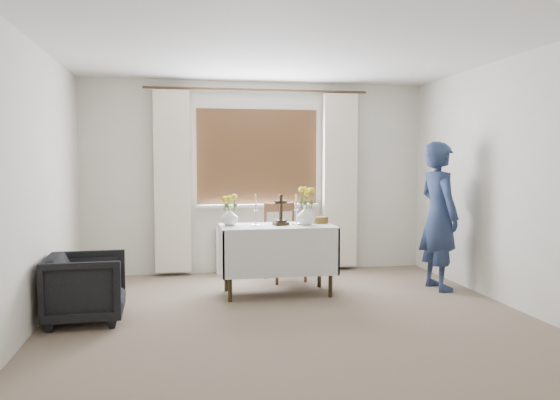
# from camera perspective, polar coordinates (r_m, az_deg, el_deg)

# --- Properties ---
(ground) EXTENTS (5.00, 5.00, 0.00)m
(ground) POSITION_cam_1_polar(r_m,az_deg,el_deg) (4.96, 1.77, -13.06)
(ground) COLOR #88725E
(ground) RESTS_ON ground
(altar_table) EXTENTS (1.24, 0.64, 0.76)m
(altar_table) POSITION_cam_1_polar(r_m,az_deg,el_deg) (6.02, -0.30, -6.27)
(altar_table) COLOR silver
(altar_table) RESTS_ON ground
(wooden_chair) EXTENTS (0.52, 0.52, 0.95)m
(wooden_chair) POSITION_cam_1_polar(r_m,az_deg,el_deg) (6.69, 0.55, -4.41)
(wooden_chair) COLOR #4F2F1B
(wooden_chair) RESTS_ON ground
(armchair) EXTENTS (0.71, 0.69, 0.63)m
(armchair) POSITION_cam_1_polar(r_m,az_deg,el_deg) (5.32, -19.62, -8.62)
(armchair) COLOR black
(armchair) RESTS_ON ground
(person) EXTENTS (0.46, 0.65, 1.68)m
(person) POSITION_cam_1_polar(r_m,az_deg,el_deg) (6.46, 16.27, -1.60)
(person) COLOR navy
(person) RESTS_ON ground
(radiator) EXTENTS (1.10, 0.10, 0.60)m
(radiator) POSITION_cam_1_polar(r_m,az_deg,el_deg) (7.21, -2.28, -5.20)
(radiator) COLOR white
(radiator) RESTS_ON ground
(wooden_cross) EXTENTS (0.18, 0.15, 0.34)m
(wooden_cross) POSITION_cam_1_polar(r_m,az_deg,el_deg) (5.95, 0.09, -1.04)
(wooden_cross) COLOR black
(wooden_cross) RESTS_ON altar_table
(candlestick_left) EXTENTS (0.11, 0.11, 0.35)m
(candlestick_left) POSITION_cam_1_polar(r_m,az_deg,el_deg) (5.91, -2.54, -1.02)
(candlestick_left) COLOR silver
(candlestick_left) RESTS_ON altar_table
(candlestick_right) EXTENTS (0.12, 0.12, 0.34)m
(candlestick_right) POSITION_cam_1_polar(r_m,az_deg,el_deg) (6.03, 1.69, -0.97)
(candlestick_right) COLOR silver
(candlestick_right) RESTS_ON altar_table
(flower_vase_left) EXTENTS (0.19, 0.19, 0.19)m
(flower_vase_left) POSITION_cam_1_polar(r_m,az_deg,el_deg) (5.97, -5.28, -1.74)
(flower_vase_left) COLOR white
(flower_vase_left) RESTS_ON altar_table
(flower_vase_right) EXTENTS (0.24, 0.24, 0.21)m
(flower_vase_right) POSITION_cam_1_polar(r_m,az_deg,el_deg) (6.00, 2.72, -1.59)
(flower_vase_right) COLOR white
(flower_vase_right) RESTS_ON altar_table
(wicker_basket) EXTENTS (0.25, 0.25, 0.07)m
(wicker_basket) POSITION_cam_1_polar(r_m,az_deg,el_deg) (6.19, 4.15, -2.07)
(wicker_basket) COLOR brown
(wicker_basket) RESTS_ON altar_table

